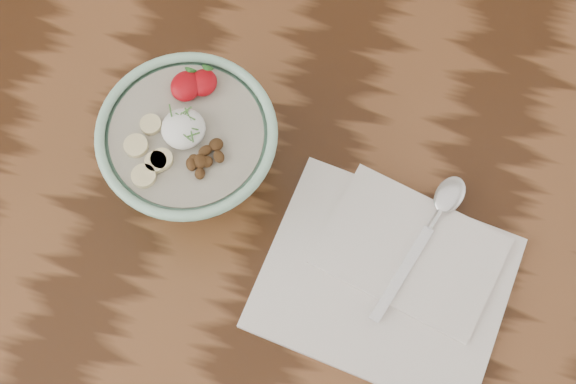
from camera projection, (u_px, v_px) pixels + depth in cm
name	position (u px, v px, depth cm)	size (l,w,h in cm)	color
table	(300.00, 216.00, 104.61)	(160.00, 90.00, 75.00)	#371D0D
breakfast_bowl	(191.00, 148.00, 90.52)	(19.89, 19.89, 12.97)	#A0D8B9
napkin	(390.00, 276.00, 91.64)	(29.83, 25.77, 1.68)	white
spoon	(438.00, 214.00, 92.68)	(8.25, 19.76, 1.05)	silver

